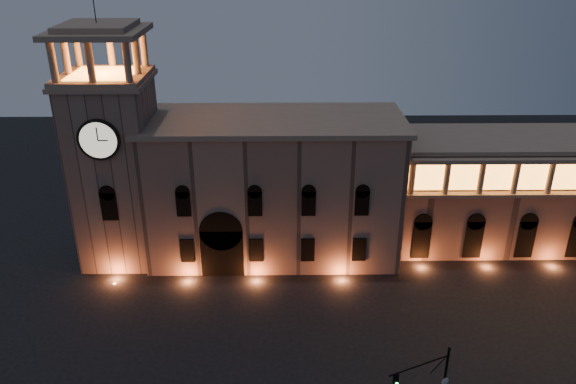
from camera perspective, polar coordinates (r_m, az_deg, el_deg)
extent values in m
plane|color=black|center=(54.85, 0.54, -17.64)|extent=(160.00, 160.00, 0.00)
cube|color=#826455|center=(68.67, -1.48, 0.27)|extent=(30.00, 12.00, 17.00)
cube|color=gray|center=(65.50, -1.56, 7.29)|extent=(30.80, 12.80, 0.60)
cube|color=black|center=(66.80, -6.66, -5.99)|extent=(5.00, 1.40, 6.00)
cylinder|color=black|center=(65.32, -6.79, -3.72)|extent=(5.00, 1.40, 5.00)
cube|color=orange|center=(66.73, -6.67, -6.22)|extent=(4.20, 0.20, 5.00)
cube|color=#826455|center=(69.54, -16.94, 1.71)|extent=(9.00, 9.00, 22.00)
cube|color=gray|center=(66.15, -18.16, 10.71)|extent=(9.80, 9.80, 0.50)
cylinder|color=black|center=(63.29, -18.69, 5.04)|extent=(4.60, 0.35, 4.60)
cylinder|color=beige|center=(63.17, -18.72, 5.00)|extent=(4.00, 0.12, 4.00)
cube|color=gray|center=(66.04, -18.22, 11.13)|extent=(9.40, 9.40, 0.50)
cube|color=orange|center=(65.98, -18.25, 11.38)|extent=(6.80, 6.80, 0.15)
cylinder|color=gray|center=(63.33, -22.81, 12.09)|extent=(0.76, 0.76, 4.20)
cylinder|color=gray|center=(62.03, -19.49, 12.36)|extent=(0.76, 0.76, 4.20)
cylinder|color=gray|center=(60.94, -16.02, 12.61)|extent=(0.76, 0.76, 4.20)
cylinder|color=gray|center=(70.32, -20.64, 13.53)|extent=(0.76, 0.76, 4.20)
cylinder|color=gray|center=(69.15, -17.59, 13.78)|extent=(0.76, 0.76, 4.20)
cylinder|color=gray|center=(68.17, -14.45, 14.00)|extent=(0.76, 0.76, 4.20)
cylinder|color=gray|center=(66.81, -21.67, 12.85)|extent=(0.76, 0.76, 4.20)
cylinder|color=gray|center=(64.54, -15.19, 13.34)|extent=(0.76, 0.76, 4.20)
cube|color=gray|center=(65.18, -18.78, 15.17)|extent=(9.80, 9.80, 0.60)
cube|color=gray|center=(65.10, -18.86, 15.69)|extent=(7.50, 7.50, 0.60)
cylinder|color=black|center=(64.82, -19.15, 17.68)|extent=(0.10, 0.10, 4.00)
cube|color=#7D5F50|center=(78.38, 24.26, -0.02)|extent=(40.00, 10.00, 14.00)
cube|color=gray|center=(75.89, 25.21, 4.95)|extent=(40.60, 10.60, 0.50)
cube|color=gray|center=(73.01, 26.23, -0.20)|extent=(40.00, 1.20, 0.40)
cube|color=gray|center=(71.49, 26.87, 2.93)|extent=(40.00, 1.40, 0.50)
cube|color=orange|center=(72.66, 26.37, 1.56)|extent=(38.00, 0.15, 3.60)
cylinder|color=gray|center=(65.96, 12.50, 1.44)|extent=(0.70, 0.70, 4.00)
cylinder|color=gray|center=(66.98, 15.83, 1.43)|extent=(0.70, 0.70, 4.00)
cylinder|color=gray|center=(68.22, 19.06, 1.42)|extent=(0.70, 0.70, 4.00)
cylinder|color=gray|center=(69.67, 22.16, 1.41)|extent=(0.70, 0.70, 4.00)
cylinder|color=gray|center=(71.32, 25.12, 1.39)|extent=(0.70, 0.70, 4.00)
sphere|color=black|center=(46.78, 16.07, -15.03)|extent=(0.31, 0.31, 0.31)
cylinder|color=black|center=(45.77, 13.20, -16.77)|extent=(5.07, 2.33, 0.13)
cube|color=black|center=(45.14, 10.90, -18.16)|extent=(0.42, 0.41, 0.93)
cylinder|color=#0CE53F|center=(45.24, 11.00, -18.58)|extent=(0.22, 0.16, 0.20)
cylinder|color=silver|center=(48.73, 15.68, -18.04)|extent=(0.62, 0.31, 0.66)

